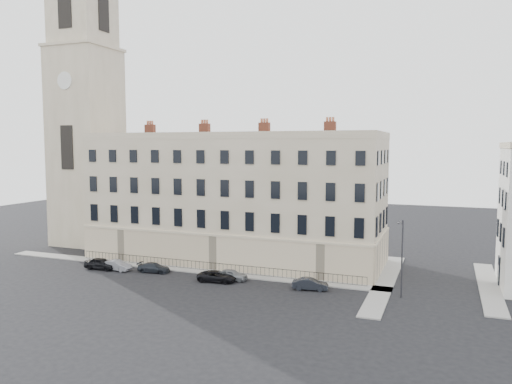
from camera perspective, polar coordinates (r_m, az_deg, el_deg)
ground at (r=50.40m, az=-1.68°, el=-11.11°), size 160.00×160.00×0.00m
terrace at (r=62.06m, az=-2.51°, el=-0.93°), size 36.22×12.22×17.00m
church_tower at (r=76.30m, az=-18.87°, el=8.36°), size 8.00×8.13×44.00m
pavement_terrace at (r=59.02m, az=-8.85°, el=-8.65°), size 48.00×2.00×0.12m
pavement_east_return at (r=54.76m, az=14.56°, el=-9.88°), size 2.00×24.00×0.12m
pavement_adjacent at (r=56.55m, az=25.06°, el=-9.73°), size 2.00×20.00×0.12m
railings at (r=57.41m, az=-5.16°, el=-8.50°), size 35.00×0.04×0.96m
car_a at (r=60.85m, az=-17.29°, el=-7.82°), size 4.00×1.77×1.34m
car_b at (r=59.88m, az=-15.63°, el=-8.07°), size 3.65×1.47×1.18m
car_c at (r=57.99m, az=-11.59°, el=-8.47°), size 3.87×1.98×1.08m
car_d at (r=53.24m, az=-4.48°, el=-9.59°), size 4.28×2.31×1.14m
car_e at (r=53.71m, az=-2.83°, el=-9.42°), size 3.52×1.55×1.18m
car_f at (r=50.47m, az=6.21°, el=-10.43°), size 3.70×1.81×1.17m
streetlamp at (r=48.73m, az=16.31°, el=-6.94°), size 0.51×1.57×7.38m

